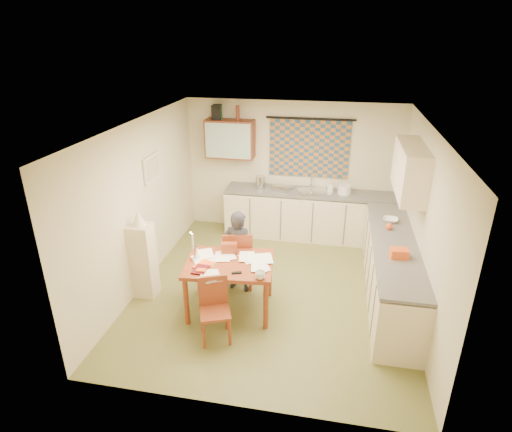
% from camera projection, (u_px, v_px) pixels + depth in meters
% --- Properties ---
extents(floor, '(4.00, 4.50, 0.02)m').
position_uv_depth(floor, '(273.00, 290.00, 6.53)').
color(floor, brown).
rests_on(floor, ground).
extents(ceiling, '(4.00, 4.50, 0.02)m').
position_uv_depth(ceiling, '(276.00, 125.00, 5.52)').
color(ceiling, white).
rests_on(ceiling, floor).
extents(wall_back, '(4.00, 0.02, 2.50)m').
position_uv_depth(wall_back, '(292.00, 168.00, 8.06)').
color(wall_back, beige).
rests_on(wall_back, floor).
extents(wall_front, '(4.00, 0.02, 2.50)m').
position_uv_depth(wall_front, '(237.00, 309.00, 3.99)').
color(wall_front, beige).
rests_on(wall_front, floor).
extents(wall_left, '(0.02, 4.50, 2.50)m').
position_uv_depth(wall_left, '(141.00, 205.00, 6.38)').
color(wall_left, beige).
rests_on(wall_left, floor).
extents(wall_right, '(0.02, 4.50, 2.50)m').
position_uv_depth(wall_right, '(423.00, 226.00, 5.68)').
color(wall_right, beige).
rests_on(wall_right, floor).
extents(window_blind, '(1.45, 0.03, 1.05)m').
position_uv_depth(window_blind, '(309.00, 149.00, 7.81)').
color(window_blind, navy).
rests_on(window_blind, wall_back).
extents(curtain_rod, '(1.60, 0.04, 0.04)m').
position_uv_depth(curtain_rod, '(310.00, 119.00, 7.58)').
color(curtain_rod, black).
rests_on(curtain_rod, wall_back).
extents(wall_cabinet, '(0.90, 0.34, 0.70)m').
position_uv_depth(wall_cabinet, '(230.00, 139.00, 7.88)').
color(wall_cabinet, '#5C2617').
rests_on(wall_cabinet, wall_back).
extents(wall_cabinet_glass, '(0.84, 0.02, 0.64)m').
position_uv_depth(wall_cabinet_glass, '(228.00, 141.00, 7.73)').
color(wall_cabinet_glass, '#99B2A5').
rests_on(wall_cabinet_glass, wall_back).
extents(upper_cabinet_right, '(0.34, 1.30, 0.70)m').
position_uv_depth(upper_cabinet_right, '(410.00, 170.00, 5.96)').
color(upper_cabinet_right, beige).
rests_on(upper_cabinet_right, wall_right).
extents(framed_print, '(0.04, 0.50, 0.40)m').
position_uv_depth(framed_print, '(152.00, 168.00, 6.55)').
color(framed_print, beige).
rests_on(framed_print, wall_left).
extents(print_canvas, '(0.01, 0.42, 0.32)m').
position_uv_depth(print_canvas, '(153.00, 168.00, 6.55)').
color(print_canvas, beige).
rests_on(print_canvas, wall_left).
extents(counter_back, '(3.30, 0.62, 0.92)m').
position_uv_depth(counter_back, '(313.00, 215.00, 8.02)').
color(counter_back, beige).
rests_on(counter_back, floor).
extents(counter_right, '(0.62, 2.95, 0.92)m').
position_uv_depth(counter_right, '(391.00, 271.00, 6.17)').
color(counter_right, beige).
rests_on(counter_right, floor).
extents(stove, '(0.58, 0.58, 0.90)m').
position_uv_depth(stove, '(398.00, 312.00, 5.27)').
color(stove, white).
rests_on(stove, floor).
extents(sink, '(0.67, 0.61, 0.10)m').
position_uv_depth(sink, '(313.00, 194.00, 7.85)').
color(sink, silver).
rests_on(sink, counter_back).
extents(tap, '(0.03, 0.03, 0.28)m').
position_uv_depth(tap, '(311.00, 181.00, 7.95)').
color(tap, silver).
rests_on(tap, counter_back).
extents(dish_rack, '(0.44, 0.41, 0.06)m').
position_uv_depth(dish_rack, '(282.00, 188.00, 7.93)').
color(dish_rack, silver).
rests_on(dish_rack, counter_back).
extents(kettle, '(0.22, 0.22, 0.24)m').
position_uv_depth(kettle, '(260.00, 182.00, 7.96)').
color(kettle, silver).
rests_on(kettle, counter_back).
extents(mixing_bowl, '(0.26, 0.26, 0.16)m').
position_uv_depth(mixing_bowl, '(344.00, 190.00, 7.71)').
color(mixing_bowl, white).
rests_on(mixing_bowl, counter_back).
extents(soap_bottle, '(0.12, 0.12, 0.19)m').
position_uv_depth(soap_bottle, '(330.00, 187.00, 7.79)').
color(soap_bottle, white).
rests_on(soap_bottle, counter_back).
extents(bowl, '(0.26, 0.26, 0.06)m').
position_uv_depth(bowl, '(391.00, 220.00, 6.60)').
color(bowl, white).
rests_on(bowl, counter_right).
extents(orange_bag, '(0.23, 0.18, 0.12)m').
position_uv_depth(orange_bag, '(399.00, 253.00, 5.55)').
color(orange_bag, '#ED561B').
rests_on(orange_bag, counter_right).
extents(fruit_orange, '(0.10, 0.10, 0.10)m').
position_uv_depth(fruit_orange, '(389.00, 226.00, 6.34)').
color(fruit_orange, '#ED561B').
rests_on(fruit_orange, counter_right).
extents(speaker, '(0.17, 0.21, 0.26)m').
position_uv_depth(speaker, '(217.00, 112.00, 7.73)').
color(speaker, black).
rests_on(speaker, wall_cabinet).
extents(bottle_green, '(0.08, 0.08, 0.26)m').
position_uv_depth(bottle_green, '(220.00, 112.00, 7.72)').
color(bottle_green, '#195926').
rests_on(bottle_green, wall_cabinet).
extents(bottle_brown, '(0.09, 0.09, 0.26)m').
position_uv_depth(bottle_brown, '(238.00, 113.00, 7.66)').
color(bottle_brown, '#5C2617').
rests_on(bottle_brown, wall_cabinet).
extents(dining_table, '(1.26, 1.00, 0.75)m').
position_uv_depth(dining_table, '(230.00, 286.00, 5.94)').
color(dining_table, maroon).
rests_on(dining_table, floor).
extents(chair_far, '(0.52, 0.52, 0.96)m').
position_uv_depth(chair_far, '(238.00, 269.00, 6.52)').
color(chair_far, maroon).
rests_on(chair_far, floor).
extents(chair_near, '(0.48, 0.48, 0.83)m').
position_uv_depth(chair_near, '(215.00, 321.00, 5.42)').
color(chair_near, maroon).
rests_on(chair_near, floor).
extents(person, '(0.56, 0.44, 1.28)m').
position_uv_depth(person, '(238.00, 251.00, 6.32)').
color(person, black).
rests_on(person, floor).
extents(shelf_stand, '(0.32, 0.30, 1.13)m').
position_uv_depth(shelf_stand, '(143.00, 261.00, 6.21)').
color(shelf_stand, beige).
rests_on(shelf_stand, floor).
extents(lampshade, '(0.20, 0.20, 0.22)m').
position_uv_depth(lampshade, '(138.00, 218.00, 5.94)').
color(lampshade, beige).
rests_on(lampshade, shelf_stand).
extents(letter_rack, '(0.24, 0.14, 0.16)m').
position_uv_depth(letter_rack, '(229.00, 248.00, 6.00)').
color(letter_rack, maroon).
rests_on(letter_rack, dining_table).
extents(mug, '(0.14, 0.14, 0.10)m').
position_uv_depth(mug, '(260.00, 275.00, 5.39)').
color(mug, white).
rests_on(mug, dining_table).
extents(magazine, '(0.21, 0.27, 0.02)m').
position_uv_depth(magazine, '(194.00, 269.00, 5.61)').
color(magazine, maroon).
rests_on(magazine, dining_table).
extents(book, '(0.36, 0.39, 0.02)m').
position_uv_depth(book, '(198.00, 263.00, 5.75)').
color(book, '#ED561B').
rests_on(book, dining_table).
extents(orange_box, '(0.13, 0.09, 0.04)m').
position_uv_depth(orange_box, '(201.00, 271.00, 5.55)').
color(orange_box, '#ED561B').
rests_on(orange_box, dining_table).
extents(eyeglasses, '(0.14, 0.09, 0.02)m').
position_uv_depth(eyeglasses, '(237.00, 273.00, 5.53)').
color(eyeglasses, black).
rests_on(eyeglasses, dining_table).
extents(candle_holder, '(0.08, 0.08, 0.18)m').
position_uv_depth(candle_holder, '(196.00, 252.00, 5.86)').
color(candle_holder, silver).
rests_on(candle_holder, dining_table).
extents(candle, '(0.03, 0.03, 0.22)m').
position_uv_depth(candle, '(193.00, 241.00, 5.73)').
color(candle, white).
rests_on(candle, dining_table).
extents(candle_flame, '(0.02, 0.02, 0.02)m').
position_uv_depth(candle_flame, '(190.00, 233.00, 5.70)').
color(candle_flame, '#FFCC66').
rests_on(candle_flame, dining_table).
extents(papers, '(1.18, 0.93, 0.02)m').
position_uv_depth(papers, '(235.00, 261.00, 5.80)').
color(papers, white).
rests_on(papers, dining_table).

